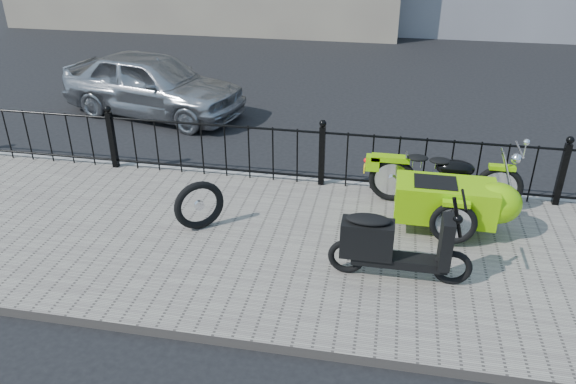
% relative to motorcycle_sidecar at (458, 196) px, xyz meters
% --- Properties ---
extents(ground, '(120.00, 120.00, 0.00)m').
position_rel_motorcycle_sidecar_xyz_m(ground, '(-1.97, -0.34, -0.59)').
color(ground, black).
rests_on(ground, ground).
extents(sidewalk, '(30.00, 3.80, 0.12)m').
position_rel_motorcycle_sidecar_xyz_m(sidewalk, '(-1.97, -0.84, -0.53)').
color(sidewalk, slate).
rests_on(sidewalk, ground).
extents(curb, '(30.00, 0.10, 0.12)m').
position_rel_motorcycle_sidecar_xyz_m(curb, '(-1.97, 1.10, -0.53)').
color(curb, gray).
rests_on(curb, ground).
extents(iron_fence, '(14.11, 0.11, 1.08)m').
position_rel_motorcycle_sidecar_xyz_m(iron_fence, '(-1.97, 0.96, -0.01)').
color(iron_fence, black).
rests_on(iron_fence, sidewalk).
extents(motorcycle_sidecar, '(2.28, 1.48, 0.98)m').
position_rel_motorcycle_sidecar_xyz_m(motorcycle_sidecar, '(0.00, 0.00, 0.00)').
color(motorcycle_sidecar, black).
rests_on(motorcycle_sidecar, sidewalk).
extents(scooter, '(1.68, 0.49, 1.14)m').
position_rel_motorcycle_sidecar_xyz_m(scooter, '(-0.86, -1.35, -0.03)').
color(scooter, black).
rests_on(scooter, sidewalk).
extents(spare_tire, '(0.61, 0.52, 0.70)m').
position_rel_motorcycle_sidecar_xyz_m(spare_tire, '(-3.41, -0.69, -0.12)').
color(spare_tire, black).
rests_on(spare_tire, sidewalk).
extents(sedan_car, '(4.22, 2.45, 1.35)m').
position_rel_motorcycle_sidecar_xyz_m(sedan_car, '(-5.98, 3.86, 0.08)').
color(sedan_car, '#A1A4A8').
rests_on(sedan_car, ground).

